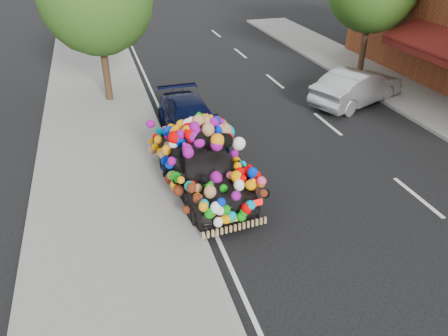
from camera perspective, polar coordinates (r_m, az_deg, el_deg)
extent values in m
plane|color=black|center=(10.96, 9.11, -6.73)|extent=(100.00, 100.00, 0.00)
cube|color=gray|center=(10.12, -13.95, -10.47)|extent=(4.00, 60.00, 0.12)
cube|color=gray|center=(10.27, -2.99, -8.73)|extent=(0.15, 60.00, 0.13)
cube|color=#51120F|center=(19.32, 26.54, 14.50)|extent=(1.62, 5.20, 0.75)
cube|color=#51120F|center=(18.92, 24.51, 13.40)|extent=(0.06, 5.20, 0.35)
cylinder|color=#332114|center=(18.08, -15.18, 12.39)|extent=(0.28, 0.28, 2.73)
cylinder|color=#332114|center=(22.18, 17.79, 15.01)|extent=(0.28, 0.28, 2.64)
imported|color=black|center=(11.62, -2.82, 0.23)|extent=(2.12, 4.43, 1.46)
cube|color=red|center=(9.71, -1.81, -5.99)|extent=(0.22, 0.08, 0.14)
cube|color=red|center=(10.10, 4.46, -4.52)|extent=(0.22, 0.08, 0.14)
cube|color=yellow|center=(10.06, 1.39, -6.68)|extent=(0.34, 0.07, 0.12)
imported|color=black|center=(14.75, -4.41, 6.32)|extent=(1.80, 4.22, 1.21)
imported|color=#A2A5A9|center=(18.27, 17.00, 10.09)|extent=(4.46, 2.99, 1.39)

